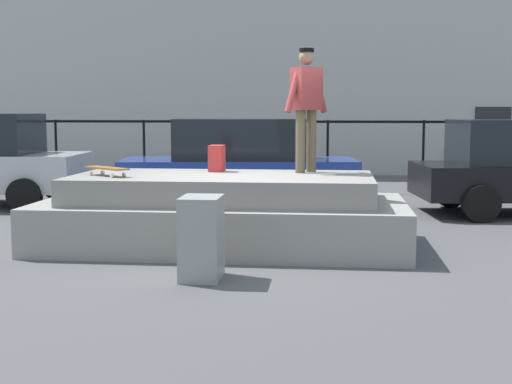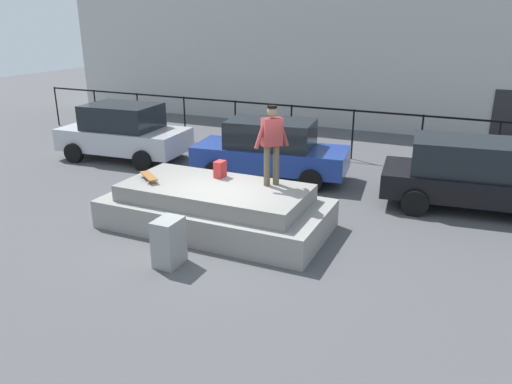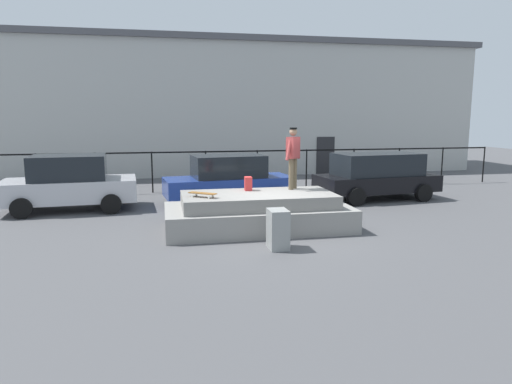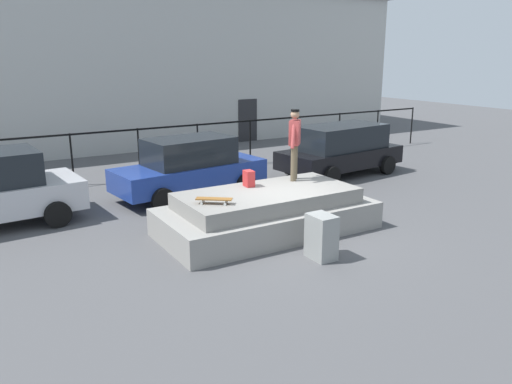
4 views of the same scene
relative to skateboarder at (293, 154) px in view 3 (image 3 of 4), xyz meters
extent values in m
plane|color=#4C4C4F|center=(-0.83, -0.92, -2.03)|extent=(60.00, 60.00, 0.00)
cube|color=gray|center=(-1.13, -0.54, -1.71)|extent=(5.05, 2.44, 0.64)
cube|color=gray|center=(-1.13, -0.54, -1.21)|extent=(4.14, 2.00, 0.36)
cylinder|color=brown|center=(0.08, 0.08, -0.58)|extent=(0.14, 0.14, 0.90)
cylinder|color=brown|center=(-0.08, -0.08, -0.58)|extent=(0.14, 0.14, 0.90)
cube|color=maroon|center=(0.00, 0.00, 0.17)|extent=(0.47, 0.48, 0.61)
cylinder|color=maroon|center=(0.18, 0.19, 0.13)|extent=(0.26, 0.27, 0.61)
cylinder|color=maroon|center=(-0.18, -0.19, 0.13)|extent=(0.26, 0.27, 0.61)
sphere|color=tan|center=(0.00, 0.00, 0.62)|extent=(0.22, 0.22, 0.22)
cylinder|color=black|center=(0.00, 0.00, 0.72)|extent=(0.30, 0.30, 0.05)
cube|color=brown|center=(-2.68, -0.87, -0.92)|extent=(0.74, 0.63, 0.02)
cylinder|color=silver|center=(-2.82, -0.63, -1.00)|extent=(0.06, 0.06, 0.06)
cylinder|color=silver|center=(-2.94, -0.79, -1.00)|extent=(0.06, 0.06, 0.06)
cylinder|color=silver|center=(-2.42, -0.94, -1.00)|extent=(0.06, 0.06, 0.06)
cylinder|color=silver|center=(-2.54, -1.10, -1.00)|extent=(0.06, 0.06, 0.06)
cube|color=red|center=(-1.30, 0.02, -0.83)|extent=(0.22, 0.29, 0.39)
cube|color=#B7B7BC|center=(-6.69, 3.23, -1.35)|extent=(4.34, 2.24, 0.71)
cube|color=black|center=(-6.69, 3.23, -0.59)|extent=(2.44, 1.87, 0.79)
cylinder|color=black|center=(-8.07, 4.12, -1.71)|extent=(0.65, 0.27, 0.64)
cylinder|color=black|center=(-7.92, 2.15, -1.71)|extent=(0.65, 0.27, 0.64)
cylinder|color=black|center=(-5.47, 4.31, -1.71)|extent=(0.65, 0.27, 0.64)
cylinder|color=black|center=(-5.32, 2.34, -1.71)|extent=(0.65, 0.27, 0.64)
cube|color=navy|center=(-1.41, 3.28, -1.38)|extent=(4.64, 2.23, 0.64)
cube|color=black|center=(-1.41, 3.28, -0.68)|extent=(2.62, 1.79, 0.77)
cylinder|color=black|center=(-2.89, 3.98, -1.71)|extent=(0.66, 0.30, 0.64)
cylinder|color=black|center=(-2.67, 2.25, -1.71)|extent=(0.66, 0.30, 0.64)
cylinder|color=black|center=(-0.14, 4.32, -1.71)|extent=(0.66, 0.30, 0.64)
cylinder|color=black|center=(0.08, 2.59, -1.71)|extent=(0.66, 0.30, 0.64)
cube|color=black|center=(4.16, 3.13, -1.40)|extent=(4.64, 2.36, 0.60)
cube|color=black|center=(4.16, 3.13, -0.70)|extent=(3.28, 1.99, 0.80)
cylinder|color=black|center=(2.68, 3.93, -1.71)|extent=(0.66, 0.29, 0.64)
cylinder|color=black|center=(2.89, 2.02, -1.71)|extent=(0.66, 0.29, 0.64)
cylinder|color=black|center=(5.43, 4.23, -1.71)|extent=(0.66, 0.29, 0.64)
cylinder|color=black|center=(5.64, 2.32, -1.71)|extent=(0.66, 0.29, 0.64)
cube|color=gray|center=(-1.07, -2.51, -1.56)|extent=(0.44, 0.60, 0.93)
cylinder|color=black|center=(-8.46, 6.34, -1.19)|extent=(0.06, 0.06, 1.68)
cylinder|color=black|center=(-6.28, 6.34, -1.19)|extent=(0.06, 0.06, 1.68)
cylinder|color=black|center=(-4.10, 6.34, -1.19)|extent=(0.06, 0.06, 1.68)
cylinder|color=black|center=(-1.92, 6.34, -1.19)|extent=(0.06, 0.06, 1.68)
cylinder|color=black|center=(0.26, 6.34, -1.19)|extent=(0.06, 0.06, 1.68)
cylinder|color=black|center=(2.45, 6.34, -1.19)|extent=(0.06, 0.06, 1.68)
cylinder|color=black|center=(4.63, 6.34, -1.19)|extent=(0.06, 0.06, 1.68)
cylinder|color=black|center=(6.81, 6.34, -1.19)|extent=(0.06, 0.06, 1.68)
cylinder|color=black|center=(8.99, 6.34, -1.19)|extent=(0.06, 0.06, 1.68)
cylinder|color=black|center=(11.17, 6.34, -1.19)|extent=(0.06, 0.06, 1.68)
cube|color=black|center=(-0.83, 6.34, -0.39)|extent=(24.00, 0.04, 0.06)
cube|color=#B2B2AD|center=(-0.83, 14.28, 1.39)|extent=(28.82, 6.87, 6.83)
cube|color=#4C4C51|center=(-0.83, 14.28, 4.96)|extent=(29.40, 7.22, 0.30)
cube|color=#262628|center=(4.94, 10.83, -1.03)|extent=(1.00, 0.06, 2.00)
camera|label=1|loc=(0.39, -10.27, -0.14)|focal=49.98mm
camera|label=2|loc=(4.00, -9.61, 2.52)|focal=34.60mm
camera|label=3|loc=(-3.66, -12.69, 1.05)|focal=32.30mm
camera|label=4|loc=(-7.26, -10.20, 2.06)|focal=35.73mm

